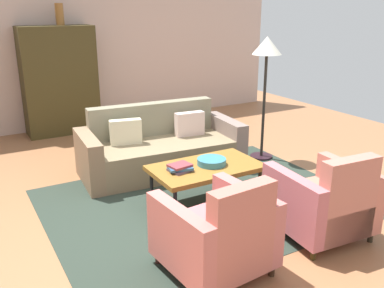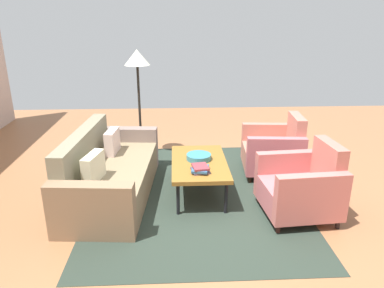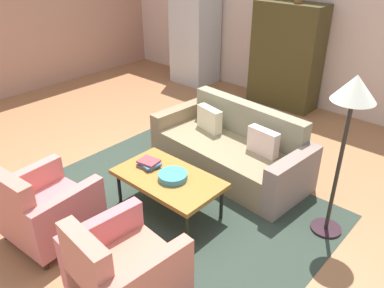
{
  "view_description": "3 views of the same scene",
  "coord_description": "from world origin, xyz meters",
  "px_view_note": "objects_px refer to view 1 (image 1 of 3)",
  "views": [
    {
      "loc": [
        -1.78,
        -3.66,
        2.12
      ],
      "look_at": [
        0.62,
        0.5,
        0.54
      ],
      "focal_mm": 39.62,
      "sensor_mm": 36.0,
      "label": 1
    },
    {
      "loc": [
        -3.77,
        0.3,
        2.21
      ],
      "look_at": [
        0.23,
        0.11,
        0.79
      ],
      "focal_mm": 33.87,
      "sensor_mm": 36.0,
      "label": 2
    },
    {
      "loc": [
        3.09,
        -2.49,
        2.79
      ],
      "look_at": [
        0.5,
        0.39,
        0.69
      ],
      "focal_mm": 36.47,
      "sensor_mm": 36.0,
      "label": 3
    }
  ],
  "objects_px": {
    "coffee_table": "(206,169)",
    "fruit_bowl": "(212,162)",
    "vase_tall": "(60,14)",
    "couch": "(160,149)",
    "armchair_right": "(325,204)",
    "cabinet": "(60,81)",
    "floor_lamp": "(267,57)",
    "armchair_left": "(219,236)",
    "book_stack": "(180,168)"
  },
  "relations": [
    {
      "from": "cabinet",
      "to": "floor_lamp",
      "type": "xyz_separation_m",
      "value": [
        2.16,
        -2.74,
        0.54
      ]
    },
    {
      "from": "fruit_bowl",
      "to": "armchair_left",
      "type": "bearing_deg",
      "value": -119.74
    },
    {
      "from": "coffee_table",
      "to": "cabinet",
      "type": "height_order",
      "value": "cabinet"
    },
    {
      "from": "cabinet",
      "to": "armchair_right",
      "type": "bearing_deg",
      "value": -75.14
    },
    {
      "from": "armchair_right",
      "to": "floor_lamp",
      "type": "xyz_separation_m",
      "value": [
        0.9,
        2.04,
        1.1
      ]
    },
    {
      "from": "book_stack",
      "to": "vase_tall",
      "type": "distance_m",
      "value": 3.91
    },
    {
      "from": "couch",
      "to": "armchair_left",
      "type": "height_order",
      "value": "armchair_left"
    },
    {
      "from": "coffee_table",
      "to": "fruit_bowl",
      "type": "xyz_separation_m",
      "value": [
        0.07,
        0.0,
        0.07
      ]
    },
    {
      "from": "couch",
      "to": "fruit_bowl",
      "type": "xyz_separation_m",
      "value": [
        0.06,
        -1.19,
        0.2
      ]
    },
    {
      "from": "armchair_left",
      "to": "armchair_right",
      "type": "height_order",
      "value": "same"
    },
    {
      "from": "coffee_table",
      "to": "armchair_right",
      "type": "distance_m",
      "value": 1.31
    },
    {
      "from": "coffee_table",
      "to": "book_stack",
      "type": "xyz_separation_m",
      "value": [
        -0.32,
        0.01,
        0.07
      ]
    },
    {
      "from": "couch",
      "to": "floor_lamp",
      "type": "distance_m",
      "value": 1.91
    },
    {
      "from": "coffee_table",
      "to": "vase_tall",
      "type": "relative_size",
      "value": 3.47
    },
    {
      "from": "fruit_bowl",
      "to": "vase_tall",
      "type": "bearing_deg",
      "value": 100.14
    },
    {
      "from": "armchair_right",
      "to": "floor_lamp",
      "type": "bearing_deg",
      "value": 71.03
    },
    {
      "from": "cabinet",
      "to": "floor_lamp",
      "type": "distance_m",
      "value": 3.54
    },
    {
      "from": "coffee_table",
      "to": "cabinet",
      "type": "distance_m",
      "value": 3.71
    },
    {
      "from": "couch",
      "to": "cabinet",
      "type": "relative_size",
      "value": 1.2
    },
    {
      "from": "armchair_right",
      "to": "book_stack",
      "type": "height_order",
      "value": "armchair_right"
    },
    {
      "from": "book_stack",
      "to": "floor_lamp",
      "type": "height_order",
      "value": "floor_lamp"
    },
    {
      "from": "couch",
      "to": "armchair_left",
      "type": "relative_size",
      "value": 2.46
    },
    {
      "from": "armchair_left",
      "to": "floor_lamp",
      "type": "relative_size",
      "value": 0.51
    },
    {
      "from": "fruit_bowl",
      "to": "book_stack",
      "type": "xyz_separation_m",
      "value": [
        -0.39,
        0.01,
        0.0
      ]
    },
    {
      "from": "fruit_bowl",
      "to": "vase_tall",
      "type": "height_order",
      "value": "vase_tall"
    },
    {
      "from": "armchair_left",
      "to": "vase_tall",
      "type": "bearing_deg",
      "value": 85.18
    },
    {
      "from": "coffee_table",
      "to": "book_stack",
      "type": "bearing_deg",
      "value": 178.54
    },
    {
      "from": "vase_tall",
      "to": "coffee_table",
      "type": "bearing_deg",
      "value": -80.97
    },
    {
      "from": "cabinet",
      "to": "floor_lamp",
      "type": "height_order",
      "value": "cabinet"
    },
    {
      "from": "floor_lamp",
      "to": "couch",
      "type": "bearing_deg",
      "value": 168.01
    },
    {
      "from": "coffee_table",
      "to": "fruit_bowl",
      "type": "bearing_deg",
      "value": 0.0
    },
    {
      "from": "couch",
      "to": "floor_lamp",
      "type": "xyz_separation_m",
      "value": [
        1.48,
        -0.31,
        1.16
      ]
    },
    {
      "from": "couch",
      "to": "armchair_right",
      "type": "bearing_deg",
      "value": 108.52
    },
    {
      "from": "floor_lamp",
      "to": "cabinet",
      "type": "bearing_deg",
      "value": 128.26
    },
    {
      "from": "vase_tall",
      "to": "couch",
      "type": "bearing_deg",
      "value": -76.53
    },
    {
      "from": "armchair_left",
      "to": "vase_tall",
      "type": "distance_m",
      "value": 5.05
    },
    {
      "from": "armchair_right",
      "to": "vase_tall",
      "type": "relative_size",
      "value": 2.55
    },
    {
      "from": "coffee_table",
      "to": "floor_lamp",
      "type": "height_order",
      "value": "floor_lamp"
    },
    {
      "from": "coffee_table",
      "to": "armchair_right",
      "type": "bearing_deg",
      "value": -62.99
    },
    {
      "from": "armchair_right",
      "to": "book_stack",
      "type": "distance_m",
      "value": 1.49
    },
    {
      "from": "armchair_left",
      "to": "floor_lamp",
      "type": "bearing_deg",
      "value": 39.77
    },
    {
      "from": "coffee_table",
      "to": "vase_tall",
      "type": "distance_m",
      "value": 3.98
    },
    {
      "from": "armchair_right",
      "to": "book_stack",
      "type": "bearing_deg",
      "value": 132.61
    },
    {
      "from": "fruit_bowl",
      "to": "floor_lamp",
      "type": "xyz_separation_m",
      "value": [
        1.42,
        0.87,
        0.96
      ]
    },
    {
      "from": "couch",
      "to": "armchair_left",
      "type": "xyz_separation_m",
      "value": [
        -0.6,
        -2.35,
        0.06
      ]
    },
    {
      "from": "book_stack",
      "to": "couch",
      "type": "bearing_deg",
      "value": 74.58
    },
    {
      "from": "coffee_table",
      "to": "vase_tall",
      "type": "bearing_deg",
      "value": 99.03
    },
    {
      "from": "cabinet",
      "to": "book_stack",
      "type": "bearing_deg",
      "value": -84.36
    },
    {
      "from": "couch",
      "to": "armchair_left",
      "type": "bearing_deg",
      "value": 80.15
    },
    {
      "from": "cabinet",
      "to": "couch",
      "type": "bearing_deg",
      "value": -74.34
    }
  ]
}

